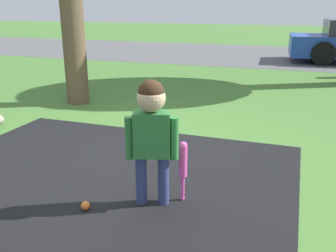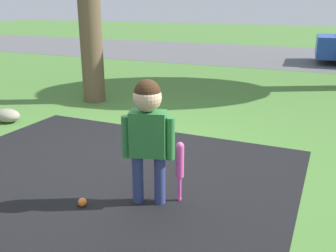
# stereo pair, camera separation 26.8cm
# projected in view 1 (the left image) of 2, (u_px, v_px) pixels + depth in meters

# --- Properties ---
(ground_plane) EXTENTS (60.00, 60.00, 0.00)m
(ground_plane) POSITION_uv_depth(u_px,v_px,m) (114.00, 157.00, 4.19)
(ground_plane) COLOR #477533
(street_strip) EXTENTS (40.00, 6.00, 0.01)m
(street_strip) POSITION_uv_depth(u_px,v_px,m) (243.00, 54.00, 12.90)
(street_strip) COLOR #59595B
(street_strip) RESTS_ON ground
(child) EXTENTS (0.42, 0.24, 1.08)m
(child) POSITION_uv_depth(u_px,v_px,m) (152.00, 126.00, 3.01)
(child) COLOR navy
(child) RESTS_ON ground
(baseball_bat) EXTENTS (0.07, 0.07, 0.54)m
(baseball_bat) POSITION_uv_depth(u_px,v_px,m) (183.00, 163.00, 3.16)
(baseball_bat) COLOR #E54CA5
(baseball_bat) RESTS_ON ground
(sports_ball) EXTENTS (0.07, 0.07, 0.07)m
(sports_ball) POSITION_uv_depth(u_px,v_px,m) (85.00, 206.00, 3.10)
(sports_ball) COLOR orange
(sports_ball) RESTS_ON ground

